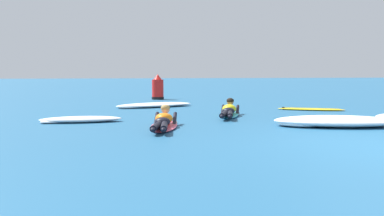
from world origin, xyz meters
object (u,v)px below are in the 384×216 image
object	(u,v)px
surfer_far	(229,111)
channel_marker_buoy	(158,89)
surfer_near	(164,122)
drifting_surfboard	(310,109)

from	to	relation	value
surfer_far	channel_marker_buoy	world-z (taller)	channel_marker_buoy
surfer_near	channel_marker_buoy	distance (m)	9.87
surfer_far	drifting_surfboard	world-z (taller)	surfer_far
channel_marker_buoy	surfer_near	bearing A→B (deg)	-94.38
surfer_far	channel_marker_buoy	xyz separation A→B (m)	(-1.35, 7.65, 0.33)
channel_marker_buoy	drifting_surfboard	bearing A→B (deg)	-54.24
surfer_near	drifting_surfboard	size ratio (longest dim) A/B	1.17
drifting_surfboard	channel_marker_buoy	distance (m)	7.69
surfer_near	channel_marker_buoy	size ratio (longest dim) A/B	2.23
surfer_near	channel_marker_buoy	bearing A→B (deg)	85.62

